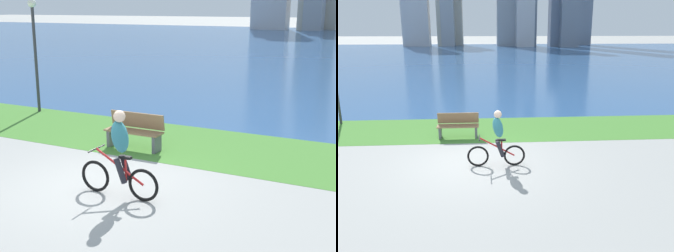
% 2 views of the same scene
% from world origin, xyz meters
% --- Properties ---
extents(ground_plane, '(300.00, 300.00, 0.00)m').
position_xyz_m(ground_plane, '(0.00, 0.00, 0.00)').
color(ground_plane, '#9E9E99').
extents(grass_strip_bayside, '(120.00, 3.35, 0.01)m').
position_xyz_m(grass_strip_bayside, '(0.00, 3.50, 0.00)').
color(grass_strip_bayside, '#478433').
rests_on(grass_strip_bayside, ground).
extents(bay_water_surface, '(300.00, 68.78, 0.00)m').
position_xyz_m(bay_water_surface, '(0.00, 39.57, 0.00)').
color(bay_water_surface, '#2D568C').
rests_on(bay_water_surface, ground).
extents(cyclist_lead, '(1.68, 0.52, 1.66)m').
position_xyz_m(cyclist_lead, '(0.61, -0.21, 0.83)').
color(cyclist_lead, black).
rests_on(cyclist_lead, ground).
extents(bench_near_path, '(1.50, 0.47, 0.90)m').
position_xyz_m(bench_near_path, '(-0.70, 2.57, 0.45)').
color(bench_near_path, olive).
rests_on(bench_near_path, ground).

